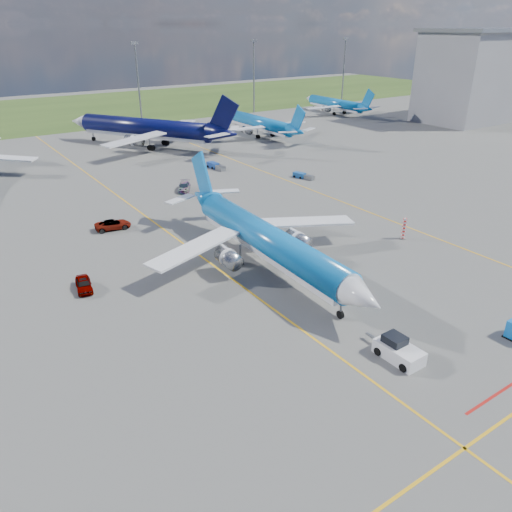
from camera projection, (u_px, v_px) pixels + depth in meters
ground at (290, 321)px, 50.01m from camera, size 400.00×400.00×0.00m
grass_strip at (7, 116)px, 162.34m from camera, size 400.00×80.00×0.01m
taxiway_lines at (171, 234)px, 70.84m from camera, size 60.25×160.00×0.02m
floodlight_masts at (67, 84)px, 132.19m from camera, size 202.20×0.50×22.70m
terminal_building at (483, 75)px, 150.68m from camera, size 42.00×22.00×26.00m
warning_post at (404, 229)px, 68.64m from camera, size 0.50×0.50×3.00m
bg_jet_n at (147, 147)px, 121.18m from camera, size 57.63×61.37×12.84m
bg_jet_ne at (260, 136)px, 132.87m from camera, size 28.61×37.29×9.68m
bg_jet_ene at (335, 114)px, 166.02m from camera, size 28.03×35.93×9.11m
main_airliner at (268, 268)px, 60.95m from camera, size 32.69×41.88×10.61m
pushback_tug at (398, 350)px, 44.19m from camera, size 2.31×6.07×2.05m
service_car_a at (84, 284)px, 55.65m from camera, size 2.40×4.37×1.41m
service_car_b at (113, 225)px, 72.17m from camera, size 5.39×3.05×1.42m
service_car_c at (184, 187)px, 88.83m from camera, size 4.29×5.26×1.43m
baggage_tug_w at (303, 176)px, 96.15m from camera, size 2.37×4.53×0.98m
baggage_tug_e at (216, 166)px, 102.48m from camera, size 1.81×5.13×1.13m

